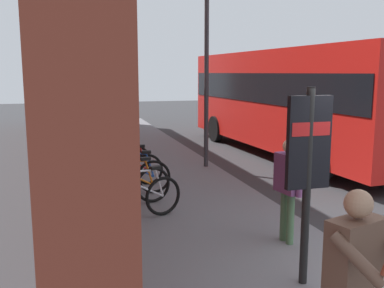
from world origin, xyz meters
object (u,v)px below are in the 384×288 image
Objects in this scene: bicycle_nearest_sign at (137,199)px; bicycle_leaning_wall at (128,186)px; transit_info_sign at (308,155)px; bicycle_mid_rack at (111,156)px; bicycle_by_door at (119,162)px; city_bus at (290,96)px; pedestrian_near_bus at (288,180)px; street_lamp at (207,51)px; bicycle_far_end at (129,176)px; tourist_with_hotdogs at (357,269)px; bicycle_beside_lamp at (125,168)px.

bicycle_leaning_wall is at bearing 3.00° from bicycle_nearest_sign.
bicycle_nearest_sign is at bearing 29.80° from transit_info_sign.
bicycle_mid_rack is at bearing 0.41° from bicycle_leaning_wall.
bicycle_by_door is 0.16× the size of city_bus.
pedestrian_near_bus is 0.30× the size of street_lamp.
transit_info_sign reaches higher than bicycle_far_end.
city_bus is 7.99m from pedestrian_near_bus.
bicycle_mid_rack is 0.73× the size of transit_info_sign.
bicycle_leaning_wall is 5.58m from tourist_with_hotdogs.
bicycle_beside_lamp is 0.33× the size of street_lamp.
bicycle_leaning_wall is at bearing -179.59° from bicycle_mid_rack.
bicycle_mid_rack is at bearing 13.54° from transit_info_sign.
street_lamp reaches higher than bicycle_mid_rack.
bicycle_leaning_wall is 1.00× the size of bicycle_far_end.
bicycle_leaning_wall is 0.84m from bicycle_far_end.
bicycle_far_end is at bearing -178.51° from bicycle_by_door.
bicycle_by_door and bicycle_mid_rack have the same top height.
bicycle_beside_lamp is at bearing -173.86° from bicycle_mid_rack.
bicycle_leaning_wall is 1.03× the size of bicycle_by_door.
city_bus reaches higher than bicycle_mid_rack.
bicycle_nearest_sign is at bearing 133.06° from city_bus.
bicycle_beside_lamp is at bearing 25.16° from pedestrian_near_bus.
bicycle_far_end is 0.82m from bicycle_beside_lamp.
bicycle_nearest_sign is 4.70m from tourist_with_hotdogs.
transit_info_sign is (-5.36, -1.51, 1.21)m from bicycle_beside_lamp.
city_bus is at bearing -77.90° from bicycle_mid_rack.
bicycle_leaning_wall is 2.41m from bicycle_by_door.
bicycle_leaning_wall is 1.65m from bicycle_beside_lamp.
bicycle_beside_lamp is 5.70m from transit_info_sign.
transit_info_sign is (-4.54, -1.51, 1.21)m from bicycle_far_end.
bicycle_by_door is at bearing -171.68° from bicycle_mid_rack.
bicycle_mid_rack is at bearing 0.97° from bicycle_nearest_sign.
bicycle_nearest_sign is 0.16× the size of city_bus.
bicycle_nearest_sign is at bearing 13.01° from tourist_with_hotdogs.
bicycle_by_door is at bearing 7.21° from tourist_with_hotdogs.
bicycle_beside_lamp is (2.55, -0.10, 0.00)m from bicycle_nearest_sign.
tourist_with_hotdogs is at bearing -172.68° from bicycle_mid_rack.
bicycle_mid_rack is 7.28m from transit_info_sign.
pedestrian_near_bus is at bearing -127.69° from bicycle_nearest_sign.
city_bus is at bearing -57.10° from bicycle_far_end.
city_bus reaches higher than bicycle_far_end.
city_bus is at bearing -28.28° from pedestrian_near_bus.
bicycle_beside_lamp is 0.77m from bicycle_by_door.
pedestrian_near_bus reaches higher than bicycle_far_end.
bicycle_leaning_wall is 1.01× the size of bicycle_beside_lamp.
bicycle_leaning_wall is 1.05× the size of tourist_with_hotdogs.
bicycle_by_door is at bearing 1.49° from bicycle_far_end.
bicycle_far_end is at bearing 132.55° from street_lamp.
transit_info_sign is at bearing -155.96° from bicycle_leaning_wall.
transit_info_sign is 0.23× the size of city_bus.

